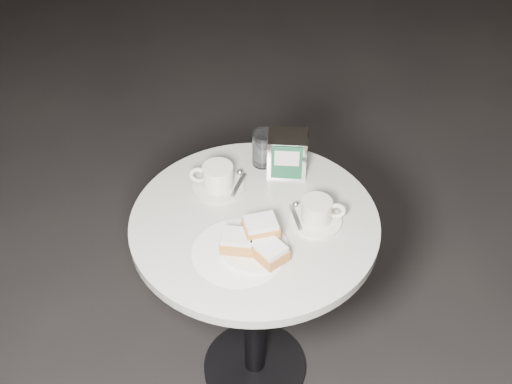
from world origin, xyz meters
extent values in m
plane|color=black|center=(0.00, 0.00, 0.00)|extent=(7.00, 7.00, 0.00)
cylinder|color=black|center=(0.00, 0.00, 0.01)|extent=(0.36, 0.36, 0.03)
cylinder|color=black|center=(0.00, 0.00, 0.36)|extent=(0.07, 0.07, 0.70)
cylinder|color=silver|center=(0.00, 0.00, 0.73)|extent=(0.70, 0.70, 0.03)
cylinder|color=white|center=(-0.01, -0.13, 0.75)|extent=(0.26, 0.26, 0.00)
cylinder|color=white|center=(0.03, -0.11, 0.75)|extent=(0.21, 0.21, 0.01)
cube|color=#BC7C39|center=(-0.02, -0.12, 0.77)|extent=(0.09, 0.08, 0.03)
cube|color=white|center=(-0.02, -0.12, 0.80)|extent=(0.09, 0.07, 0.01)
cube|color=#BE7B3A|center=(0.07, -0.14, 0.77)|extent=(0.11, 0.11, 0.03)
cube|color=white|center=(0.07, -0.14, 0.80)|extent=(0.10, 0.10, 0.01)
cube|color=#C5843C|center=(0.04, -0.09, 0.80)|extent=(0.11, 0.10, 0.03)
cube|color=white|center=(0.04, -0.09, 0.83)|extent=(0.10, 0.09, 0.01)
cylinder|color=beige|center=(-0.13, 0.11, 0.75)|extent=(0.17, 0.17, 0.01)
cylinder|color=white|center=(-0.13, 0.11, 0.79)|extent=(0.10, 0.10, 0.07)
cylinder|color=#8C614C|center=(-0.13, 0.11, 0.82)|extent=(0.09, 0.09, 0.00)
torus|color=silver|center=(-0.19, 0.10, 0.79)|extent=(0.06, 0.02, 0.06)
cube|color=silver|center=(-0.07, 0.12, 0.76)|extent=(0.02, 0.11, 0.00)
sphere|color=silver|center=(-0.08, 0.17, 0.76)|extent=(0.02, 0.02, 0.02)
cylinder|color=silver|center=(0.17, 0.03, 0.75)|extent=(0.17, 0.17, 0.01)
cylinder|color=silver|center=(0.17, 0.03, 0.79)|extent=(0.10, 0.10, 0.07)
cylinder|color=#8F6A4E|center=(0.17, 0.03, 0.81)|extent=(0.09, 0.09, 0.00)
torus|color=white|center=(0.22, 0.04, 0.79)|extent=(0.05, 0.02, 0.05)
cube|color=#B9B9BE|center=(0.11, 0.02, 0.76)|extent=(0.05, 0.10, 0.00)
sphere|color=silver|center=(0.10, 0.07, 0.76)|extent=(0.02, 0.02, 0.02)
cylinder|color=silver|center=(-0.03, 0.25, 0.80)|extent=(0.07, 0.07, 0.11)
cylinder|color=silver|center=(-0.03, 0.25, 0.80)|extent=(0.06, 0.06, 0.10)
cylinder|color=silver|center=(0.07, 0.25, 0.81)|extent=(0.08, 0.08, 0.12)
cylinder|color=silver|center=(0.07, 0.25, 0.80)|extent=(0.07, 0.07, 0.10)
cube|color=silver|center=(0.05, 0.23, 0.81)|extent=(0.13, 0.11, 0.13)
cube|color=#175134|center=(0.06, 0.18, 0.82)|extent=(0.09, 0.02, 0.11)
cube|color=silver|center=(0.06, 0.17, 0.84)|extent=(0.07, 0.01, 0.05)
camera|label=1|loc=(0.28, -1.25, 2.00)|focal=45.00mm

